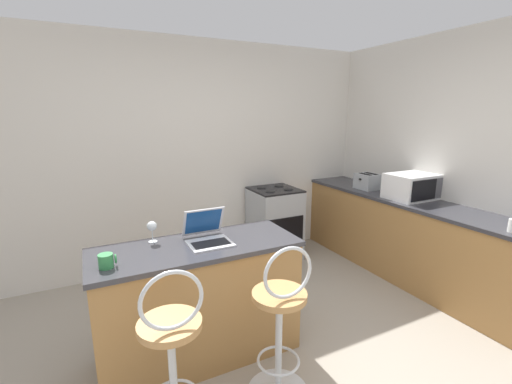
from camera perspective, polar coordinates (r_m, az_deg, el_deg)
name	(u,v)px	position (r m, az deg, el deg)	size (l,w,h in m)	color
wall_back	(192,156)	(4.06, -10.67, 5.87)	(12.00, 0.06, 2.60)	silver
breakfast_bar	(199,301)	(2.67, -9.43, -17.52)	(1.45, 0.57, 0.88)	#9E703D
counter_right	(405,237)	(4.17, 23.56, -6.94)	(0.58, 2.80, 0.88)	#9E703D
bar_stool_near	(173,360)	(2.08, -13.72, -25.58)	(0.40, 0.40, 1.06)	silver
bar_stool_far	(280,326)	(2.28, 4.08, -21.42)	(0.40, 0.40, 1.06)	silver
laptop	(207,233)	(2.51, -8.16, -6.85)	(0.30, 0.32, 0.24)	silver
microwave	(412,186)	(4.05, 24.50, 0.86)	(0.50, 0.39, 0.27)	white
toaster	(368,181)	(4.39, 18.13, 1.70)	(0.26, 0.26, 0.19)	#9EA3A8
stove_range	(275,223)	(4.31, 3.11, -5.22)	(0.55, 0.56, 0.89)	#9EA3A8
wine_glass_tall	(152,227)	(2.56, -16.96, -5.60)	(0.07, 0.07, 0.16)	silver
mug_green	(106,261)	(2.27, -23.67, -10.48)	(0.10, 0.09, 0.09)	#338447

